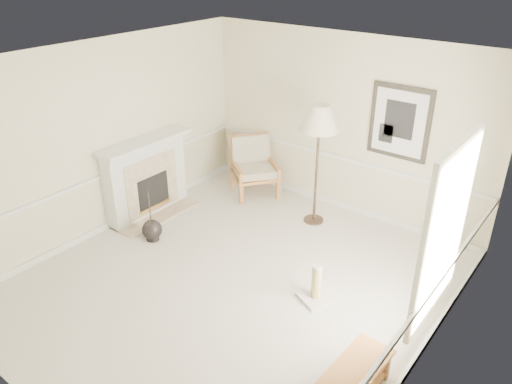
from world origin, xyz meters
TOP-DOWN VIEW (x-y plane):
  - ground at (0.00, 0.00)m, footprint 5.50×5.50m
  - room at (0.14, 0.08)m, footprint 5.04×5.54m
  - fireplace at (-2.34, 0.60)m, footprint 0.64×1.64m
  - floor_vase at (-1.66, 0.05)m, footprint 0.31×0.31m
  - armchair at (-1.47, 2.31)m, footprint 1.10×1.09m
  - floor_lamp at (-0.01, 2.04)m, footprint 0.81×0.81m
  - scratching_post at (1.06, 0.35)m, footprint 0.48×0.48m

SIDE VIEW (x-z plane):
  - ground at x=0.00m, z-range 0.00..0.00m
  - scratching_post at x=1.06m, z-range -0.10..0.43m
  - floor_vase at x=-1.66m, z-range -0.29..0.62m
  - armchair at x=-1.47m, z-range 0.04..1.04m
  - fireplace at x=-2.34m, z-range -0.01..1.30m
  - floor_lamp at x=-0.01m, z-range 0.73..2.67m
  - room at x=0.14m, z-range 0.41..3.33m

